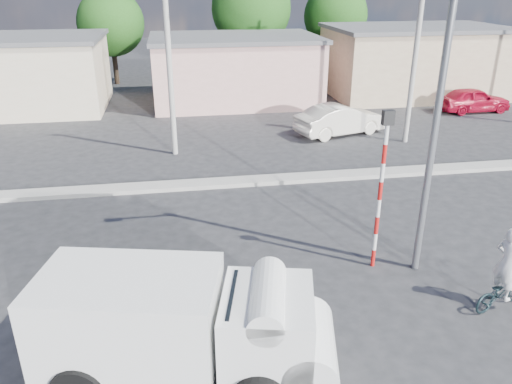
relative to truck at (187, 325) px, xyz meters
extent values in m
plane|color=#27272A|center=(1.95, 1.89, -1.27)|extent=(120.00, 120.00, 0.00)
cube|color=#99968E|center=(1.95, 9.89, -1.19)|extent=(40.00, 0.80, 0.16)
cylinder|color=black|center=(-1.54, 1.36, -0.76)|extent=(1.06, 0.52, 1.02)
cylinder|color=#9F190B|center=(-1.54, 1.36, -0.76)|extent=(0.56, 0.44, 0.50)
cylinder|color=black|center=(1.62, 0.62, -0.76)|extent=(1.06, 0.52, 1.02)
cylinder|color=#9F190B|center=(1.62, 0.62, -0.76)|extent=(0.56, 0.44, 0.50)
cube|color=black|center=(-0.23, 0.05, -0.69)|extent=(4.43, 2.15, 0.17)
cube|color=white|center=(-1.04, 0.24, 0.16)|extent=(3.72, 2.75, 1.72)
cube|color=white|center=(1.49, -0.35, 0.03)|extent=(2.06, 2.23, 1.44)
cylinder|color=white|center=(2.25, -0.53, -0.39)|extent=(1.43, 2.08, 1.02)
cylinder|color=white|center=(1.49, -0.35, 0.67)|extent=(1.07, 2.00, 0.65)
cube|color=silver|center=(2.61, -0.61, -0.76)|extent=(0.58, 1.97, 0.26)
cube|color=black|center=(0.85, -0.20, 0.44)|extent=(0.43, 1.55, 0.65)
imported|color=black|center=(7.44, 1.11, -0.84)|extent=(1.74, 1.06, 0.87)
imported|color=white|center=(7.44, 1.11, -0.36)|extent=(0.62, 0.77, 1.83)
imported|color=silver|center=(8.21, 15.58, -0.51)|extent=(4.87, 2.88, 1.52)
imported|color=#A80B26|center=(17.39, 18.75, -0.56)|extent=(4.26, 1.82, 1.43)
cylinder|color=red|center=(5.15, 3.39, -1.02)|extent=(0.11, 0.11, 0.50)
cylinder|color=white|center=(5.15, 3.39, -0.52)|extent=(0.11, 0.11, 0.50)
cylinder|color=red|center=(5.15, 3.39, -0.02)|extent=(0.11, 0.11, 0.50)
cylinder|color=white|center=(5.15, 3.39, 0.48)|extent=(0.11, 0.11, 0.50)
cylinder|color=red|center=(5.15, 3.39, 0.98)|extent=(0.11, 0.11, 0.50)
cylinder|color=white|center=(5.15, 3.39, 1.48)|extent=(0.11, 0.11, 0.50)
cylinder|color=red|center=(5.15, 3.39, 1.98)|extent=(0.11, 0.11, 0.50)
cylinder|color=white|center=(5.15, 3.39, 2.48)|extent=(0.11, 0.11, 0.50)
cube|color=black|center=(5.15, 3.39, 2.91)|extent=(0.28, 0.18, 0.36)
cylinder|color=slate|center=(6.25, 3.09, 3.23)|extent=(0.18, 0.18, 9.00)
cube|color=#D39B91|center=(3.95, 23.89, 0.63)|extent=(10.00, 7.00, 3.80)
cube|color=#59595B|center=(3.95, 23.89, 2.65)|extent=(10.30, 7.30, 0.24)
cube|color=tan|center=(15.95, 23.89, 0.83)|extent=(11.00, 7.00, 4.20)
cube|color=#59595B|center=(15.95, 23.89, 3.05)|extent=(11.30, 7.30, 0.24)
cylinder|color=#38281E|center=(-4.05, 30.89, 0.46)|extent=(0.36, 0.36, 3.47)
sphere|color=#235B1B|center=(-4.05, 30.89, 3.07)|extent=(4.71, 4.71, 4.71)
cylinder|color=#38281E|center=(5.95, 29.89, 0.83)|extent=(0.36, 0.36, 4.20)
sphere|color=#235B1B|center=(5.95, 29.89, 3.98)|extent=(5.70, 5.70, 5.70)
cylinder|color=#38281E|center=(12.95, 31.89, 0.55)|extent=(0.36, 0.36, 3.64)
sphere|color=#235B1B|center=(12.95, 31.89, 3.28)|extent=(4.94, 4.94, 4.94)
cylinder|color=#99968E|center=(-0.05, 13.89, 2.73)|extent=(0.24, 0.24, 8.00)
cylinder|color=#99968E|center=(10.95, 13.89, 2.73)|extent=(0.24, 0.24, 8.00)
camera|label=1|loc=(0.04, -7.75, 6.04)|focal=35.00mm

